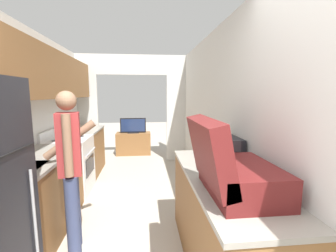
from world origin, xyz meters
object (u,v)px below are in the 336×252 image
(range_oven, at_px, (70,165))
(person, at_px, (71,168))
(suitcase, at_px, (230,169))
(microwave, at_px, (221,149))
(knife, at_px, (78,132))
(television, at_px, (133,126))
(tv_cabinet, at_px, (134,143))

(range_oven, distance_m, person, 1.56)
(range_oven, xyz_separation_m, suitcase, (1.81, -2.20, 0.63))
(microwave, bearing_deg, range_oven, 144.35)
(person, bearing_deg, microwave, -103.45)
(knife, bearing_deg, television, 88.63)
(tv_cabinet, xyz_separation_m, knife, (-0.91, -1.78, 0.62))
(person, bearing_deg, range_oven, 5.37)
(person, xyz_separation_m, tv_cabinet, (0.43, 3.74, -0.59))
(person, distance_m, suitcase, 1.55)
(microwave, relative_size, television, 0.69)
(suitcase, height_order, tv_cabinet, suitcase)
(range_oven, height_order, knife, range_oven)
(range_oven, distance_m, tv_cabinet, 2.49)
(knife, bearing_deg, tv_cabinet, 89.19)
(microwave, relative_size, knife, 1.60)
(microwave, height_order, television, microwave)
(television, bearing_deg, person, -96.71)
(tv_cabinet, bearing_deg, microwave, -73.67)
(knife, bearing_deg, microwave, -18.01)
(person, bearing_deg, tv_cabinet, -19.67)
(range_oven, height_order, tv_cabinet, range_oven)
(television, bearing_deg, tv_cabinet, 90.00)
(suitcase, xyz_separation_m, knife, (-1.81, 2.73, -0.17))
(tv_cabinet, distance_m, television, 0.49)
(tv_cabinet, height_order, knife, knife)
(suitcase, distance_m, tv_cabinet, 4.66)
(range_oven, bearing_deg, television, 68.11)
(range_oven, height_order, television, range_oven)
(microwave, bearing_deg, knife, 135.60)
(knife, bearing_deg, suitcase, -29.98)
(knife, bearing_deg, range_oven, -63.24)
(range_oven, relative_size, microwave, 2.26)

